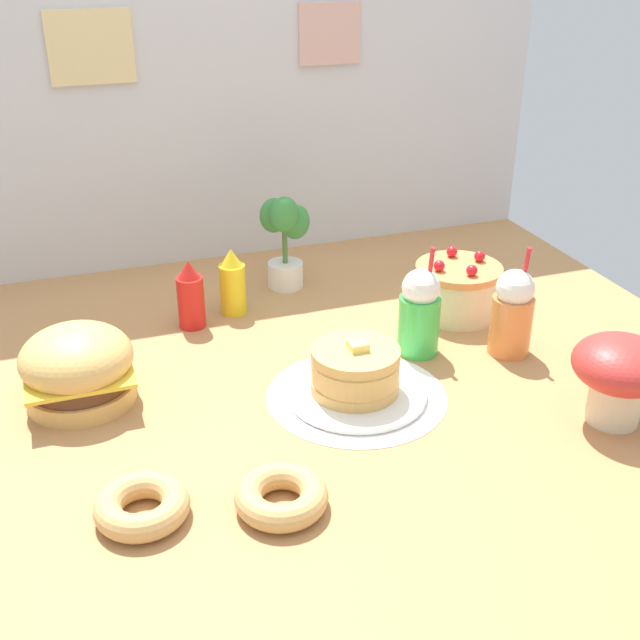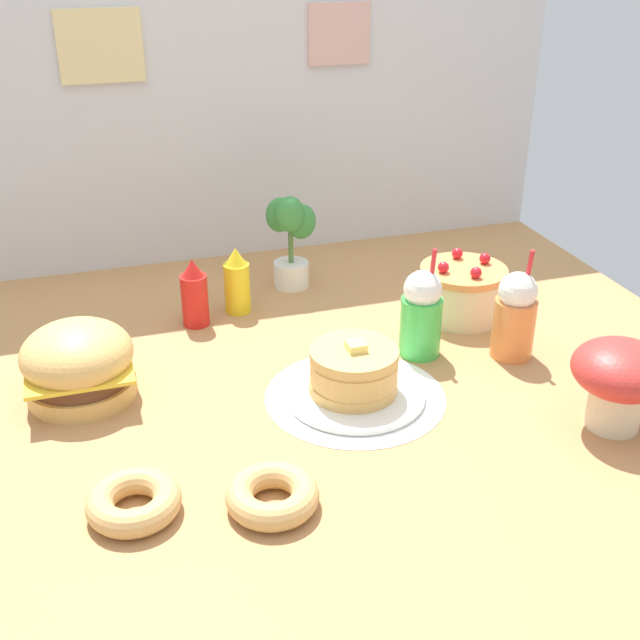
{
  "view_description": "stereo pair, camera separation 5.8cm",
  "coord_description": "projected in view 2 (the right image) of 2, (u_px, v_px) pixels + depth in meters",
  "views": [
    {
      "loc": [
        -0.52,
        -1.53,
        1.02
      ],
      "look_at": [
        0.05,
        0.09,
        0.15
      ],
      "focal_mm": 44.83,
      "sensor_mm": 36.0,
      "label": 1
    },
    {
      "loc": [
        -0.46,
        -1.55,
        1.02
      ],
      "look_at": [
        0.05,
        0.09,
        0.15
      ],
      "focal_mm": 44.83,
      "sensor_mm": 36.0,
      "label": 2
    }
  ],
  "objects": [
    {
      "name": "pancake_stack",
      "position": [
        354.0,
        376.0,
        1.87
      ],
      "size": [
        0.33,
        0.33,
        0.14
      ],
      "color": "white",
      "rests_on": "doily_mat"
    },
    {
      "name": "back_wall",
      "position": [
        222.0,
        110.0,
        2.49
      ],
      "size": [
        2.2,
        0.04,
        0.96
      ],
      "color": "silver",
      "rests_on": "ground_plane"
    },
    {
      "name": "ketchup_bottle",
      "position": [
        194.0,
        295.0,
        2.2
      ],
      "size": [
        0.07,
        0.07,
        0.2
      ],
      "color": "red",
      "rests_on": "ground_plane"
    },
    {
      "name": "ground_plane",
      "position": [
        310.0,
        399.0,
        1.91
      ],
      "size": [
        2.2,
        1.89,
        0.02
      ],
      "primitive_type": "cube",
      "color": "#B27F4C"
    },
    {
      "name": "orange_float_cup",
      "position": [
        515.0,
        315.0,
        2.03
      ],
      "size": [
        0.11,
        0.11,
        0.29
      ],
      "color": "orange",
      "rests_on": "ground_plane"
    },
    {
      "name": "burger",
      "position": [
        78.0,
        363.0,
        1.87
      ],
      "size": [
        0.26,
        0.26,
        0.19
      ],
      "color": "#DBA859",
      "rests_on": "ground_plane"
    },
    {
      "name": "potted_plant",
      "position": [
        291.0,
        237.0,
        2.4
      ],
      "size": [
        0.15,
        0.12,
        0.3
      ],
      "color": "white",
      "rests_on": "ground_plane"
    },
    {
      "name": "donut_chocolate",
      "position": [
        272.0,
        495.0,
        1.54
      ],
      "size": [
        0.18,
        0.18,
        0.05
      ],
      "color": "tan",
      "rests_on": "ground_plane"
    },
    {
      "name": "cream_soda_cup",
      "position": [
        421.0,
        314.0,
        2.04
      ],
      "size": [
        0.11,
        0.11,
        0.29
      ],
      "color": "green",
      "rests_on": "ground_plane"
    },
    {
      "name": "mustard_bottle",
      "position": [
        237.0,
        282.0,
        2.27
      ],
      "size": [
        0.07,
        0.07,
        0.2
      ],
      "color": "yellow",
      "rests_on": "ground_plane"
    },
    {
      "name": "donut_pink_glaze",
      "position": [
        134.0,
        501.0,
        1.52
      ],
      "size": [
        0.18,
        0.18,
        0.05
      ],
      "color": "tan",
      "rests_on": "ground_plane"
    },
    {
      "name": "layer_cake",
      "position": [
        462.0,
        291.0,
        2.26
      ],
      "size": [
        0.24,
        0.24,
        0.18
      ],
      "color": "beige",
      "rests_on": "ground_plane"
    },
    {
      "name": "doily_mat",
      "position": [
        355.0,
        396.0,
        1.9
      ],
      "size": [
        0.43,
        0.43,
        0.0
      ],
      "primitive_type": "cylinder",
      "color": "white",
      "rests_on": "ground_plane"
    },
    {
      "name": "mushroom_stool",
      "position": [
        620.0,
        377.0,
        1.74
      ],
      "size": [
        0.22,
        0.22,
        0.21
      ],
      "color": "beige",
      "rests_on": "ground_plane"
    }
  ]
}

